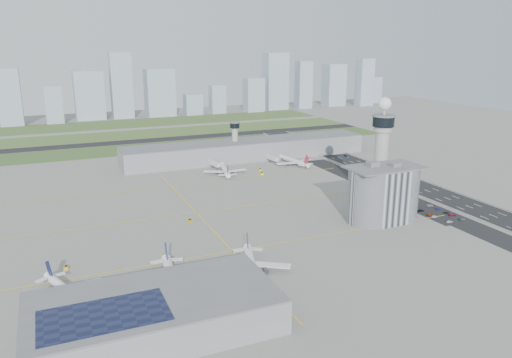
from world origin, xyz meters
name	(u,v)px	position (x,y,z in m)	size (l,w,h in m)	color
ground	(281,220)	(0.00, 0.00, 0.00)	(1000.00, 1000.00, 0.00)	gray
grass_strip_0	(157,147)	(-20.00, 225.00, 0.04)	(480.00, 50.00, 0.08)	#3E5829
grass_strip_1	(142,134)	(-20.00, 300.00, 0.04)	(480.00, 60.00, 0.08)	#435F2D
grass_strip_2	(130,123)	(-20.00, 380.00, 0.04)	(480.00, 70.00, 0.08)	#445B2B
runway	(149,140)	(-20.00, 262.00, 0.06)	(480.00, 22.00, 0.10)	black
highway	(440,196)	(115.00, 0.00, 0.05)	(28.00, 500.00, 0.10)	black
barrier_left	(423,198)	(101.00, 0.00, 0.60)	(0.60, 500.00, 1.20)	#9E9E99
barrier_right	(457,193)	(129.00, 0.00, 0.60)	(0.60, 500.00, 1.20)	#9E9E99
landside_road	(420,205)	(90.00, -10.00, 0.04)	(18.00, 260.00, 0.08)	black
parking_lot	(432,212)	(88.00, -22.00, 0.05)	(20.00, 44.00, 0.10)	black
taxiway_line_h_0	(233,252)	(-40.00, -30.00, 0.01)	(260.00, 0.60, 0.01)	yellow
taxiway_line_h_1	(196,213)	(-40.00, 30.00, 0.01)	(260.00, 0.60, 0.01)	yellow
taxiway_line_h_2	(171,187)	(-40.00, 90.00, 0.01)	(260.00, 0.60, 0.01)	yellow
taxiway_line_v	(196,213)	(-40.00, 30.00, 0.01)	(0.60, 260.00, 0.01)	yellow
control_tower	(382,146)	(72.00, 8.00, 35.04)	(14.00, 14.00, 64.50)	#ADAAA5
secondary_tower	(235,137)	(30.00, 150.00, 18.80)	(8.60, 8.60, 31.90)	#ADAAA5
admin_building	(383,194)	(51.99, -22.00, 15.30)	(42.00, 24.00, 33.50)	#B2B2B7
terminal_pier	(247,150)	(40.00, 148.00, 7.90)	(210.00, 32.00, 15.80)	gray
near_terminal	(155,313)	(-88.07, -82.02, 6.43)	(84.00, 42.00, 13.00)	gray
airplane_near_a	(66,285)	(-114.88, -45.41, 4.94)	(35.29, 30.00, 9.88)	white
airplane_near_b	(172,274)	(-74.75, -53.48, 5.89)	(42.06, 35.75, 11.78)	white
airplane_near_c	(252,261)	(-40.51, -54.99, 5.73)	(40.94, 34.80, 11.46)	white
airplane_far_a	(225,167)	(5.77, 108.24, 5.40)	(38.55, 32.77, 10.79)	white
airplane_far_b	(294,158)	(66.72, 113.31, 5.45)	(38.93, 33.09, 10.90)	white
jet_bridge_near_0	(74,308)	(-113.00, -61.00, 2.85)	(14.00, 3.00, 5.70)	silver
jet_bridge_near_1	(156,293)	(-83.00, -61.00, 2.85)	(14.00, 3.00, 5.70)	silver
jet_bridge_near_2	(229,278)	(-53.00, -61.00, 2.85)	(14.00, 3.00, 5.70)	silver
jet_bridge_far_0	(210,164)	(2.00, 132.00, 2.85)	(14.00, 3.00, 5.70)	silver
jet_bridge_far_1	(268,158)	(52.00, 132.00, 2.85)	(14.00, 3.00, 5.70)	silver
tug_0	(66,267)	(-113.76, -18.70, 0.80)	(1.90, 2.76, 1.61)	gold
tug_1	(165,256)	(-71.23, -24.19, 0.88)	(2.07, 3.02, 1.75)	#D5AA00
tug_2	(172,259)	(-68.92, -29.34, 0.97)	(2.30, 3.35, 1.94)	orange
tug_3	(190,220)	(-47.38, 17.55, 0.80)	(1.88, 2.74, 1.59)	#CC8D00
tug_4	(260,169)	(33.93, 106.60, 0.91)	(2.15, 3.13, 1.82)	yellow
tug_5	(262,173)	(30.28, 94.68, 0.97)	(2.30, 3.34, 1.94)	yellow
car_lot_0	(450,222)	(83.89, -40.42, 0.66)	(1.56, 3.87, 1.32)	white
car_lot_1	(434,217)	(82.08, -30.67, 0.58)	(1.24, 3.55, 1.17)	#999DA5
car_lot_2	(430,214)	(82.68, -26.65, 0.62)	(2.06, 4.47, 1.24)	#AD3C12
car_lot_3	(421,210)	(82.21, -19.13, 0.59)	(1.67, 4.10, 1.19)	black
car_lot_4	(416,208)	(82.84, -14.24, 0.58)	(1.37, 3.40, 1.16)	navy
car_lot_5	(408,203)	(83.87, -5.60, 0.64)	(1.35, 3.86, 1.27)	silver
car_lot_6	(463,219)	(93.63, -40.09, 0.64)	(2.12, 4.59, 1.27)	slate
car_lot_7	(452,215)	(93.84, -32.14, 0.66)	(1.84, 4.52, 1.31)	maroon
car_lot_8	(446,212)	(93.49, -27.77, 0.58)	(1.37, 3.42, 1.16)	black
car_lot_9	(438,209)	(93.71, -20.83, 0.57)	(1.21, 3.46, 1.14)	navy
car_lot_10	(430,206)	(93.62, -14.02, 0.59)	(1.95, 4.23, 1.18)	#B4B8C8
car_lot_11	(416,201)	(92.07, -3.68, 0.59)	(1.66, 4.09, 1.19)	gray
car_hw_1	(401,180)	(114.84, 39.59, 0.64)	(1.36, 3.89, 1.28)	black
car_hw_2	(346,156)	(122.53, 122.20, 0.63)	(2.09, 4.53, 1.26)	navy
car_hw_4	(300,145)	(107.50, 177.80, 0.56)	(1.32, 3.28, 1.12)	#9B9B9B
skyline_bldg_5	(10,97)	(-150.11, 419.66, 33.44)	(25.49, 20.39, 66.89)	#9EADC1
skyline_bldg_6	(54,105)	(-102.68, 417.90, 22.60)	(20.04, 16.03, 45.20)	#9EADC1
skyline_bldg_7	(89,95)	(-59.44, 436.89, 30.61)	(35.76, 28.61, 61.22)	#9EADC1
skyline_bldg_8	(121,86)	(-19.42, 431.56, 41.69)	(26.33, 21.06, 83.39)	#9EADC1
skyline_bldg_9	(160,92)	(30.27, 432.32, 31.06)	(36.96, 29.57, 62.11)	#9EADC1
skyline_bldg_10	(193,104)	(73.27, 423.68, 13.87)	(23.01, 18.41, 27.75)	#9EADC1
skyline_bldg_11	(217,99)	(108.28, 423.34, 19.48)	(20.22, 16.18, 38.97)	#9EADC1
skyline_bldg_12	(254,95)	(162.17, 421.29, 23.44)	(26.14, 20.92, 46.89)	#9EADC1
skyline_bldg_13	(275,81)	(201.27, 433.27, 40.60)	(32.26, 25.81, 81.20)	#9EADC1
skyline_bldg_14	(304,85)	(244.74, 426.38, 34.37)	(21.59, 17.28, 68.75)	#9EADC1
skyline_bldg_15	(334,85)	(302.83, 435.54, 31.70)	(30.25, 24.20, 63.40)	#9EADC1
skyline_bldg_16	(364,82)	(345.49, 415.96, 35.78)	(23.04, 18.43, 71.56)	#9EADC1
skyline_bldg_17	(373,90)	(382.05, 443.29, 20.53)	(22.64, 18.11, 41.06)	#9EADC1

